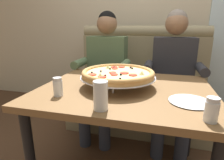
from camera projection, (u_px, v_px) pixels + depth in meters
name	position (u px, v px, depth m)	size (l,w,h in m)	color
back_wall_with_window	(148.00, 4.00, 2.47)	(6.00, 0.12, 2.80)	beige
booth_bench	(139.00, 90.00, 2.22)	(1.52, 0.78, 1.13)	#998966
dining_table	(125.00, 100.00, 1.29)	(1.14, 0.92, 0.72)	brown
diner_left	(105.00, 67.00, 1.97)	(0.54, 0.64, 1.27)	#2D3342
diner_right	(173.00, 71.00, 1.80)	(0.54, 0.64, 1.27)	#2D3342
pizza	(118.00, 74.00, 1.27)	(0.51, 0.51, 0.12)	silver
shaker_pepper_flakes	(58.00, 88.00, 1.11)	(0.06, 0.06, 0.11)	white
shaker_parmesan	(211.00, 111.00, 0.81)	(0.06, 0.06, 0.11)	white
plate_near_left	(190.00, 100.00, 1.02)	(0.23, 0.23, 0.02)	white
drinking_glass	(101.00, 97.00, 0.92)	(0.07, 0.07, 0.15)	silver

